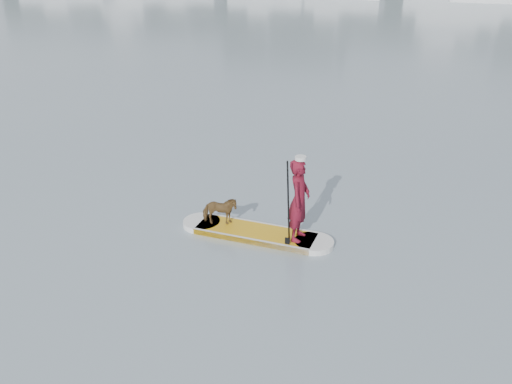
# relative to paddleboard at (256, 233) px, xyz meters

# --- Properties ---
(ground) EXTENTS (140.00, 140.00, 0.00)m
(ground) POSITION_rel_paddleboard_xyz_m (-2.23, 2.94, -0.06)
(ground) COLOR slate
(ground) RESTS_ON ground
(paddleboard) EXTENTS (3.29, 1.02, 0.12)m
(paddleboard) POSITION_rel_paddleboard_xyz_m (0.00, 0.00, 0.00)
(paddleboard) COLOR gold
(paddleboard) RESTS_ON ground
(paddler) EXTENTS (0.45, 0.65, 1.70)m
(paddler) POSITION_rel_paddleboard_xyz_m (0.90, -0.08, 0.91)
(paddler) COLOR maroon
(paddler) RESTS_ON paddleboard
(white_cap) EXTENTS (0.22, 0.22, 0.07)m
(white_cap) POSITION_rel_paddleboard_xyz_m (0.90, -0.08, 1.80)
(white_cap) COLOR silver
(white_cap) RESTS_ON paddler
(dog) EXTENTS (0.80, 0.50, 0.62)m
(dog) POSITION_rel_paddleboard_xyz_m (-0.81, 0.07, 0.37)
(dog) COLOR #51341B
(dog) RESTS_ON paddleboard
(paddle) EXTENTS (0.10, 0.30, 2.00)m
(paddle) POSITION_rel_paddleboard_xyz_m (0.75, -0.38, 0.74)
(paddle) COLOR black
(paddle) RESTS_ON ground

